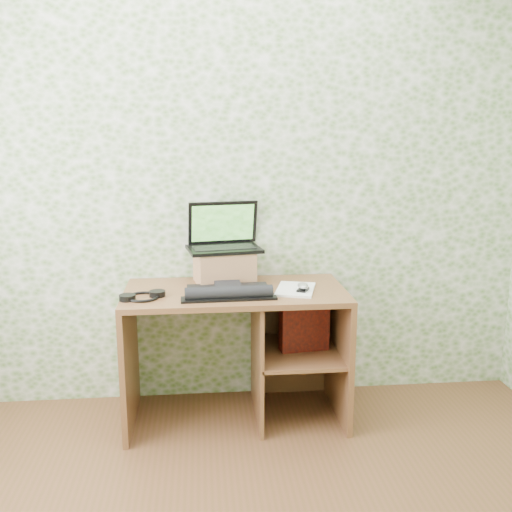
{
  "coord_description": "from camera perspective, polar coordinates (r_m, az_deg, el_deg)",
  "views": [
    {
      "loc": [
        -0.18,
        -1.54,
        1.6
      ],
      "look_at": [
        0.11,
        1.39,
        0.95
      ],
      "focal_mm": 40.0,
      "sensor_mm": 36.0,
      "label": 1
    }
  ],
  "objects": [
    {
      "name": "notepad",
      "position": [
        3.09,
        3.97,
        -3.35
      ],
      "size": [
        0.26,
        0.32,
        0.01
      ],
      "primitive_type": "cube",
      "rotation": [
        0.0,
        0.0,
        -0.28
      ],
      "color": "white",
      "rests_on": "desk"
    },
    {
      "name": "desk",
      "position": [
        3.22,
        -0.69,
        -7.82
      ],
      "size": [
        1.2,
        0.6,
        0.75
      ],
      "color": "brown",
      "rests_on": "floor"
    },
    {
      "name": "laptop",
      "position": [
        3.23,
        -3.26,
        1.79
      ],
      "size": [
        0.44,
        0.34,
        0.27
      ],
      "rotation": [
        0.0,
        0.0,
        0.17
      ],
      "color": "black",
      "rests_on": "riser"
    },
    {
      "name": "pen",
      "position": [
        3.13,
        4.9,
        -3.0
      ],
      "size": [
        0.02,
        0.12,
        0.01
      ],
      "primitive_type": "cylinder",
      "rotation": [
        1.57,
        0.0,
        0.13
      ],
      "color": "black",
      "rests_on": "notepad"
    },
    {
      "name": "riser",
      "position": [
        3.22,
        -3.2,
        -1.1
      ],
      "size": [
        0.35,
        0.31,
        0.19
      ],
      "primitive_type": "cube",
      "rotation": [
        0.0,
        0.0,
        0.17
      ],
      "color": "#946242",
      "rests_on": "desk"
    },
    {
      "name": "headphones",
      "position": [
        3.0,
        -11.28,
        -3.97
      ],
      "size": [
        0.23,
        0.23,
        0.03
      ],
      "rotation": [
        0.0,
        0.0,
        0.38
      ],
      "color": "black",
      "rests_on": "desk"
    },
    {
      "name": "red_box",
      "position": [
        3.21,
        4.84,
        -6.59
      ],
      "size": [
        0.28,
        0.12,
        0.33
      ],
      "primitive_type": "cube",
      "rotation": [
        0.0,
        0.0,
        0.13
      ],
      "color": "maroon",
      "rests_on": "desk"
    },
    {
      "name": "mouse",
      "position": [
        3.05,
        4.72,
        -3.17
      ],
      "size": [
        0.09,
        0.11,
        0.03
      ],
      "primitive_type": "ellipsoid",
      "rotation": [
        0.0,
        0.0,
        -0.45
      ],
      "color": "#B1B1B3",
      "rests_on": "notepad"
    },
    {
      "name": "wall_back",
      "position": [
        3.31,
        -2.51,
        7.28
      ],
      "size": [
        3.5,
        0.0,
        3.5
      ],
      "primitive_type": "plane",
      "rotation": [
        1.57,
        0.0,
        0.0
      ],
      "color": "silver",
      "rests_on": "ground"
    },
    {
      "name": "keyboard",
      "position": [
        2.99,
        -2.78,
        -3.55
      ],
      "size": [
        0.49,
        0.26,
        0.07
      ],
      "rotation": [
        0.0,
        0.0,
        0.04
      ],
      "color": "black",
      "rests_on": "desk"
    }
  ]
}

